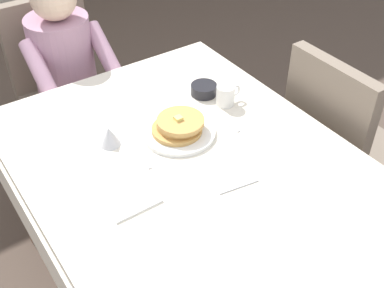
{
  "coord_description": "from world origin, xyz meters",
  "views": [
    {
      "loc": [
        -0.72,
        -1.05,
        1.88
      ],
      "look_at": [
        0.03,
        0.06,
        0.79
      ],
      "focal_mm": 45.68,
      "sensor_mm": 36.0,
      "label": 1
    }
  ],
  "objects_px": {
    "diner_person": "(67,67)",
    "breakfast_stack": "(179,125)",
    "dining_table_main": "(194,184)",
    "knife_right_of_plate": "(222,119)",
    "chair_diner": "(60,77)",
    "cup_coffee": "(226,95)",
    "bowl_butter": "(204,89)",
    "syrup_pitcher": "(109,136)",
    "spoon_near_edge": "(238,186)",
    "plate_breakfast": "(179,132)",
    "fork_left_of_plate": "(137,154)",
    "chair_right_side": "(336,136)"
  },
  "relations": [
    {
      "from": "dining_table_main",
      "to": "bowl_butter",
      "type": "height_order",
      "value": "bowl_butter"
    },
    {
      "from": "spoon_near_edge",
      "to": "plate_breakfast",
      "type": "bearing_deg",
      "value": 99.96
    },
    {
      "from": "knife_right_of_plate",
      "to": "spoon_near_edge",
      "type": "bearing_deg",
      "value": 148.35
    },
    {
      "from": "diner_person",
      "to": "plate_breakfast",
      "type": "height_order",
      "value": "diner_person"
    },
    {
      "from": "bowl_butter",
      "to": "syrup_pitcher",
      "type": "xyz_separation_m",
      "value": [
        -0.48,
        -0.08,
        0.02
      ]
    },
    {
      "from": "chair_right_side",
      "to": "knife_right_of_plate",
      "type": "distance_m",
      "value": 0.59
    },
    {
      "from": "chair_right_side",
      "to": "knife_right_of_plate",
      "type": "xyz_separation_m",
      "value": [
        -0.53,
        0.16,
        0.21
      ]
    },
    {
      "from": "breakfast_stack",
      "to": "chair_right_side",
      "type": "bearing_deg",
      "value": -14.47
    },
    {
      "from": "fork_left_of_plate",
      "to": "knife_right_of_plate",
      "type": "distance_m",
      "value": 0.38
    },
    {
      "from": "dining_table_main",
      "to": "chair_diner",
      "type": "bearing_deg",
      "value": 92.88
    },
    {
      "from": "diner_person",
      "to": "breakfast_stack",
      "type": "height_order",
      "value": "diner_person"
    },
    {
      "from": "chair_diner",
      "to": "cup_coffee",
      "type": "distance_m",
      "value": 1.03
    },
    {
      "from": "spoon_near_edge",
      "to": "dining_table_main",
      "type": "bearing_deg",
      "value": 118.9
    },
    {
      "from": "bowl_butter",
      "to": "chair_diner",
      "type": "bearing_deg",
      "value": 113.21
    },
    {
      "from": "bowl_butter",
      "to": "syrup_pitcher",
      "type": "bearing_deg",
      "value": -170.66
    },
    {
      "from": "diner_person",
      "to": "dining_table_main",
      "type": "bearing_deg",
      "value": 93.32
    },
    {
      "from": "bowl_butter",
      "to": "knife_right_of_plate",
      "type": "relative_size",
      "value": 0.55
    },
    {
      "from": "syrup_pitcher",
      "to": "knife_right_of_plate",
      "type": "relative_size",
      "value": 0.4
    },
    {
      "from": "chair_diner",
      "to": "cup_coffee",
      "type": "bearing_deg",
      "value": 112.44
    },
    {
      "from": "plate_breakfast",
      "to": "breakfast_stack",
      "type": "bearing_deg",
      "value": -9.17
    },
    {
      "from": "dining_table_main",
      "to": "breakfast_stack",
      "type": "xyz_separation_m",
      "value": [
        0.05,
        0.18,
        0.13
      ]
    },
    {
      "from": "cup_coffee",
      "to": "syrup_pitcher",
      "type": "xyz_separation_m",
      "value": [
        -0.51,
        0.03,
        -0.01
      ]
    },
    {
      "from": "chair_right_side",
      "to": "cup_coffee",
      "type": "distance_m",
      "value": 0.57
    },
    {
      "from": "chair_diner",
      "to": "chair_right_side",
      "type": "xyz_separation_m",
      "value": [
        0.83,
        -1.17,
        0.0
      ]
    },
    {
      "from": "diner_person",
      "to": "cup_coffee",
      "type": "distance_m",
      "value": 0.87
    },
    {
      "from": "fork_left_of_plate",
      "to": "plate_breakfast",
      "type": "bearing_deg",
      "value": -84.51
    },
    {
      "from": "dining_table_main",
      "to": "cup_coffee",
      "type": "xyz_separation_m",
      "value": [
        0.32,
        0.24,
        0.13
      ]
    },
    {
      "from": "bowl_butter",
      "to": "plate_breakfast",
      "type": "bearing_deg",
      "value": -144.4
    },
    {
      "from": "dining_table_main",
      "to": "spoon_near_edge",
      "type": "height_order",
      "value": "spoon_near_edge"
    },
    {
      "from": "plate_breakfast",
      "to": "fork_left_of_plate",
      "type": "height_order",
      "value": "plate_breakfast"
    },
    {
      "from": "cup_coffee",
      "to": "syrup_pitcher",
      "type": "relative_size",
      "value": 1.41
    },
    {
      "from": "dining_table_main",
      "to": "cup_coffee",
      "type": "relative_size",
      "value": 13.49
    },
    {
      "from": "plate_breakfast",
      "to": "diner_person",
      "type": "bearing_deg",
      "value": 97.73
    },
    {
      "from": "bowl_butter",
      "to": "spoon_near_edge",
      "type": "distance_m",
      "value": 0.57
    },
    {
      "from": "dining_table_main",
      "to": "bowl_butter",
      "type": "xyz_separation_m",
      "value": [
        0.29,
        0.35,
        0.11
      ]
    },
    {
      "from": "diner_person",
      "to": "plate_breakfast",
      "type": "xyz_separation_m",
      "value": [
        0.11,
        -0.83,
        0.08
      ]
    },
    {
      "from": "breakfast_stack",
      "to": "fork_left_of_plate",
      "type": "relative_size",
      "value": 1.11
    },
    {
      "from": "breakfast_stack",
      "to": "fork_left_of_plate",
      "type": "height_order",
      "value": "breakfast_stack"
    },
    {
      "from": "dining_table_main",
      "to": "knife_right_of_plate",
      "type": "xyz_separation_m",
      "value": [
        0.24,
        0.16,
        0.09
      ]
    },
    {
      "from": "dining_table_main",
      "to": "breakfast_stack",
      "type": "height_order",
      "value": "breakfast_stack"
    },
    {
      "from": "dining_table_main",
      "to": "chair_diner",
      "type": "xyz_separation_m",
      "value": [
        -0.06,
        1.17,
        -0.12
      ]
    },
    {
      "from": "chair_diner",
      "to": "plate_breakfast",
      "type": "height_order",
      "value": "chair_diner"
    },
    {
      "from": "breakfast_stack",
      "to": "dining_table_main",
      "type": "bearing_deg",
      "value": -106.54
    },
    {
      "from": "bowl_butter",
      "to": "spoon_near_edge",
      "type": "bearing_deg",
      "value": -113.64
    },
    {
      "from": "bowl_butter",
      "to": "knife_right_of_plate",
      "type": "xyz_separation_m",
      "value": [
        -0.05,
        -0.19,
        -0.02
      ]
    },
    {
      "from": "dining_table_main",
      "to": "breakfast_stack",
      "type": "distance_m",
      "value": 0.23
    },
    {
      "from": "chair_right_side",
      "to": "cup_coffee",
      "type": "height_order",
      "value": "chair_right_side"
    },
    {
      "from": "knife_right_of_plate",
      "to": "plate_breakfast",
      "type": "bearing_deg",
      "value": 80.97
    },
    {
      "from": "chair_diner",
      "to": "diner_person",
      "type": "bearing_deg",
      "value": 90.0
    },
    {
      "from": "fork_left_of_plate",
      "to": "knife_right_of_plate",
      "type": "relative_size",
      "value": 0.9
    }
  ]
}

